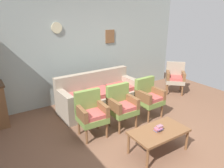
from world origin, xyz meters
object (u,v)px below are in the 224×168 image
object	(u,v)px
armchair_row_middle	(121,105)
wingback_chair_by_fireplace	(175,76)
coffee_table	(159,133)
armchair_near_couch_end	(91,112)
armchair_near_cabinet	(149,96)
book_stack_on_table	(159,128)
floral_couch	(99,96)

from	to	relation	value
armchair_row_middle	wingback_chair_by_fireplace	world-z (taller)	same
armchair_row_middle	coffee_table	distance (m)	1.07
armchair_near_couch_end	armchair_near_cabinet	world-z (taller)	same
armchair_near_cabinet	wingback_chair_by_fireplace	world-z (taller)	same
armchair_near_cabinet	book_stack_on_table	distance (m)	1.34
wingback_chair_by_fireplace	coffee_table	distance (m)	3.02
floral_couch	coffee_table	xyz separation A→B (m)	(0.00, -2.05, 0.05)
armchair_row_middle	armchair_near_cabinet	distance (m)	0.78
armchair_row_middle	book_stack_on_table	bearing A→B (deg)	-89.11
armchair_near_couch_end	wingback_chair_by_fireplace	world-z (taller)	same
armchair_near_couch_end	armchair_near_cabinet	distance (m)	1.47
floral_couch	coffee_table	size ratio (longest dim) A/B	2.03
wingback_chair_by_fireplace	floral_couch	bearing A→B (deg)	173.80
coffee_table	armchair_near_couch_end	bearing A→B (deg)	123.18
armchair_row_middle	coffee_table	xyz separation A→B (m)	(0.03, -1.06, -0.12)
floral_couch	armchair_near_couch_end	xyz separation A→B (m)	(-0.72, -0.95, 0.17)
armchair_near_cabinet	wingback_chair_by_fireplace	bearing A→B (deg)	22.64
armchair_near_cabinet	book_stack_on_table	world-z (taller)	armchair_near_cabinet
armchair_row_middle	wingback_chair_by_fireplace	xyz separation A→B (m)	(2.45, 0.73, 0.00)
armchair_near_couch_end	floral_couch	bearing A→B (deg)	53.05
armchair_row_middle	book_stack_on_table	size ratio (longest dim) A/B	5.42
armchair_row_middle	book_stack_on_table	xyz separation A→B (m)	(0.02, -1.06, -0.04)
armchair_near_couch_end	armchair_row_middle	size ratio (longest dim) A/B	1.00
coffee_table	book_stack_on_table	bearing A→B (deg)	-178.76
armchair_near_couch_end	book_stack_on_table	world-z (taller)	armchair_near_couch_end
floral_couch	coffee_table	bearing A→B (deg)	-89.93
armchair_near_cabinet	book_stack_on_table	xyz separation A→B (m)	(-0.77, -1.09, -0.04)
floral_couch	wingback_chair_by_fireplace	bearing A→B (deg)	-6.20
wingback_chair_by_fireplace	coffee_table	xyz separation A→B (m)	(-2.42, -1.79, -0.12)
floral_couch	book_stack_on_table	xyz separation A→B (m)	(-0.01, -2.06, 0.14)
wingback_chair_by_fireplace	book_stack_on_table	bearing A→B (deg)	-143.69
armchair_near_cabinet	armchair_near_couch_end	bearing A→B (deg)	179.73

